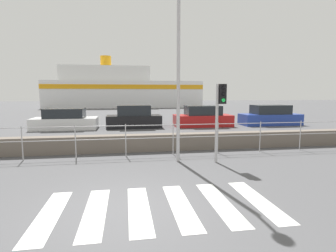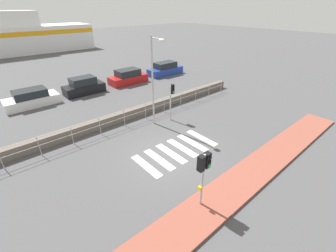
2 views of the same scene
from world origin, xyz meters
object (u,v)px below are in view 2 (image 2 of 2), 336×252
at_px(parked_car_black, 84,87).
at_px(parked_car_blue, 165,69).
at_px(parked_car_white, 31,99).
at_px(parked_car_red, 128,77).
at_px(streetlamp, 155,73).
at_px(traffic_light_far, 172,94).
at_px(ferry_boat, 9,36).
at_px(traffic_light_near, 204,167).

xyz_separation_m(parked_car_black, parked_car_blue, (10.43, 0.00, -0.03)).
height_order(parked_car_white, parked_car_blue, parked_car_blue).
bearing_deg(parked_car_red, parked_car_white, 180.00).
relative_size(streetlamp, parked_car_white, 1.44).
bearing_deg(parked_car_white, traffic_light_far, -53.76).
xyz_separation_m(traffic_light_far, parked_car_red, (2.40, 9.96, -1.37)).
bearing_deg(parked_car_blue, parked_car_white, 180.00).
bearing_deg(streetlamp, parked_car_white, 120.90).
xyz_separation_m(traffic_light_far, ferry_boat, (-3.88, 38.06, 0.92)).
bearing_deg(parked_car_white, parked_car_red, 0.00).
bearing_deg(parked_car_red, traffic_light_near, -112.39).
bearing_deg(traffic_light_near, streetlamp, 65.93).
height_order(traffic_light_far, parked_car_blue, traffic_light_far).
height_order(traffic_light_near, streetlamp, streetlamp).
xyz_separation_m(ferry_boat, parked_car_white, (-3.42, -28.11, -2.34)).
bearing_deg(parked_car_white, streetlamp, -59.10).
bearing_deg(traffic_light_near, traffic_light_far, 56.87).
distance_m(ferry_boat, parked_car_blue, 30.52).
bearing_deg(traffic_light_near, parked_car_black, 83.38).
relative_size(ferry_boat, parked_car_white, 6.14).
bearing_deg(parked_car_black, parked_car_blue, 0.00).
bearing_deg(traffic_light_far, streetlamp, 175.43).
bearing_deg(streetlamp, parked_car_blue, 46.94).
relative_size(traffic_light_near, ferry_boat, 0.10).
relative_size(traffic_light_far, parked_car_blue, 0.60).
distance_m(streetlamp, parked_car_red, 11.01).
xyz_separation_m(parked_car_white, parked_car_blue, (15.09, -0.00, 0.05)).
height_order(traffic_light_near, ferry_boat, ferry_boat).
bearing_deg(parked_car_black, ferry_boat, 92.52).
bearing_deg(ferry_boat, parked_car_red, -77.40).
bearing_deg(parked_car_black, parked_car_white, 180.00).
height_order(traffic_light_far, parked_car_black, traffic_light_far).
xyz_separation_m(traffic_light_far, parked_car_white, (-7.30, 9.96, -1.42)).
relative_size(streetlamp, parked_car_red, 1.46).
distance_m(streetlamp, parked_car_blue, 13.83).
relative_size(traffic_light_near, streetlamp, 0.44).
xyz_separation_m(traffic_light_near, parked_car_white, (-2.68, 17.03, -1.51)).
xyz_separation_m(traffic_light_far, parked_car_blue, (7.79, 9.96, -1.36)).
bearing_deg(parked_car_blue, parked_car_black, 180.00).
bearing_deg(parked_car_blue, traffic_light_far, -128.05).
height_order(traffic_light_near, parked_car_black, traffic_light_near).
bearing_deg(parked_car_red, ferry_boat, 102.60).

